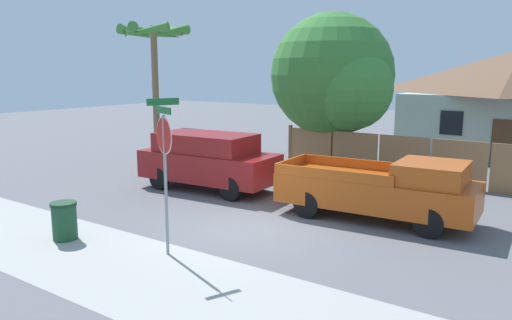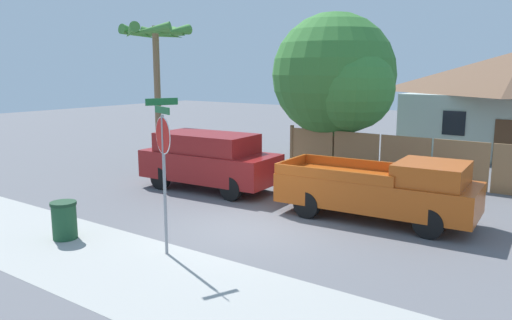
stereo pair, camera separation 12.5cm
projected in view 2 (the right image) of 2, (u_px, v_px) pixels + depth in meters
The scene contains 9 objects.
ground_plane at pixel (246, 229), 13.08m from camera, with size 80.00×80.00×0.00m, color slate.
sidewalk_strip at pixel (142, 273), 10.19m from camera, with size 36.00×3.20×0.01m.
wooden_fence at pixel (460, 165), 17.35m from camera, with size 13.84×0.12×1.80m.
oak_tree at pixel (337, 78), 20.56m from camera, with size 5.40×5.14×6.47m.
palm_tree at pixel (156, 44), 21.35m from camera, with size 2.96×3.17×6.03m.
red_suv at pixel (209, 159), 17.20m from camera, with size 4.94×2.29×1.96m.
orange_pickup at pixel (383, 189), 13.67m from camera, with size 5.48×2.36×1.74m.
stop_sign at pixel (163, 150), 10.87m from camera, with size 0.77×0.68×3.51m.
trash_bin at pixel (64, 220), 12.22m from camera, with size 0.63×0.63×0.94m.
Camera 2 is at (7.49, -10.07, 4.11)m, focal length 35.00 mm.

